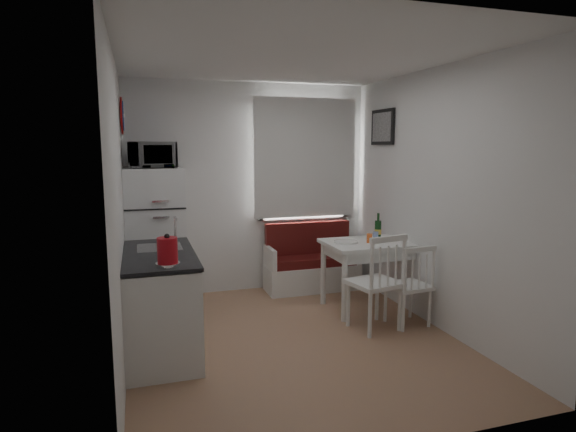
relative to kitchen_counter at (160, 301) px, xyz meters
The scene contains 22 objects.
floor 1.29m from the kitchen_counter, ahead, with size 3.00×3.50×0.02m, color #AB7E5B.
ceiling 2.46m from the kitchen_counter, ahead, with size 3.00×3.50×0.02m, color white.
wall_back 2.17m from the kitchen_counter, 53.04° to the left, with size 3.00×0.02×2.60m, color white.
wall_front 2.41m from the kitchen_counter, 57.81° to the right, with size 3.00×0.02×2.60m, color white.
wall_left 0.91m from the kitchen_counter, 152.61° to the right, with size 0.02×3.50×2.60m, color white.
wall_right 2.83m from the kitchen_counter, ahead, with size 0.02×3.50×2.60m, color white.
window 2.72m from the kitchen_counter, 39.47° to the left, with size 1.22×0.06×1.47m, color white.
curtain 2.71m from the kitchen_counter, 38.19° to the left, with size 1.35×0.02×1.50m, color white.
kitchen_counter is the anchor object (origin of this frame).
wall_sign 2.15m from the kitchen_counter, 101.80° to the left, with size 0.40×0.40×0.03m, color #184091.
picture_frame 3.25m from the kitchen_counter, 19.45° to the left, with size 0.04×0.52×0.42m, color black.
bench 2.37m from the kitchen_counter, 34.97° to the left, with size 1.19×0.46×0.85m.
dining_table 2.37m from the kitchen_counter, 11.33° to the left, with size 1.03×0.72×0.77m.
chair_left 2.08m from the kitchen_counter, ahead, with size 0.54×0.52×0.53m.
chair_right 2.46m from the kitchen_counter, ahead, with size 0.44×0.42×0.46m.
fridge 1.29m from the kitchen_counter, 89.10° to the left, with size 0.64×0.64×1.59m, color white.
microwave 1.75m from the kitchen_counter, 89.06° to the left, with size 0.51×0.35×0.28m, color white.
kettle 0.78m from the kitchen_counter, 84.66° to the right, with size 0.19×0.19×0.25m, color red.
wine_bottle 2.56m from the kitchen_counter, 12.97° to the left, with size 0.08×0.08×0.30m, color #133D18, non-canonical shape.
drinking_glass_orange 2.33m from the kitchen_counter, 10.35° to the left, with size 0.06×0.06×0.10m, color orange.
drinking_glass_blue 2.48m from the kitchen_counter, 12.11° to the left, with size 0.06×0.06×0.10m, color #8AABEC.
plate 2.10m from the kitchen_counter, 13.50° to the left, with size 0.27×0.27×0.02m, color white.
Camera 1 is at (-1.35, -4.13, 1.84)m, focal length 30.00 mm.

